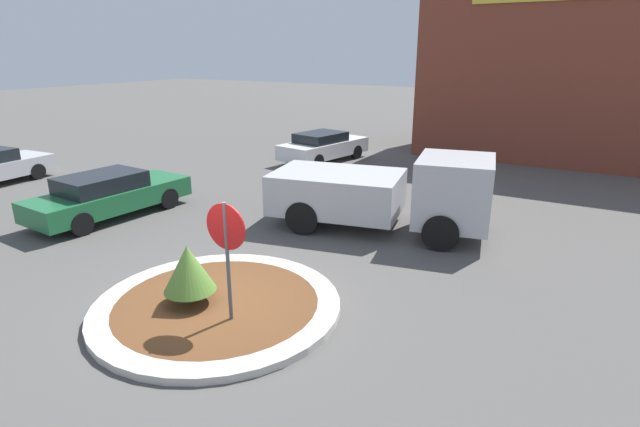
{
  "coord_description": "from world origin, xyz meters",
  "views": [
    {
      "loc": [
        6.01,
        -6.47,
        4.76
      ],
      "look_at": [
        0.74,
        2.7,
        1.29
      ],
      "focal_mm": 28.0,
      "sensor_mm": 36.0,
      "label": 1
    }
  ],
  "objects_px": {
    "stop_sign": "(227,241)",
    "parked_sedan_white": "(323,146)",
    "parked_sedan_green": "(108,195)",
    "utility_truck": "(386,192)"
  },
  "relations": [
    {
      "from": "parked_sedan_white",
      "to": "stop_sign",
      "type": "bearing_deg",
      "value": -146.22
    },
    {
      "from": "stop_sign",
      "to": "utility_truck",
      "type": "bearing_deg",
      "value": 86.28
    },
    {
      "from": "stop_sign",
      "to": "parked_sedan_green",
      "type": "bearing_deg",
      "value": 156.71
    },
    {
      "from": "utility_truck",
      "to": "parked_sedan_white",
      "type": "relative_size",
      "value": 1.35
    },
    {
      "from": "stop_sign",
      "to": "parked_sedan_white",
      "type": "xyz_separation_m",
      "value": [
        -5.51,
        13.1,
        -0.97
      ]
    },
    {
      "from": "utility_truck",
      "to": "parked_sedan_white",
      "type": "bearing_deg",
      "value": 119.24
    },
    {
      "from": "parked_sedan_white",
      "to": "parked_sedan_green",
      "type": "height_order",
      "value": "parked_sedan_green"
    },
    {
      "from": "stop_sign",
      "to": "parked_sedan_white",
      "type": "relative_size",
      "value": 0.51
    },
    {
      "from": "stop_sign",
      "to": "parked_sedan_white",
      "type": "distance_m",
      "value": 14.24
    },
    {
      "from": "parked_sedan_white",
      "to": "parked_sedan_green",
      "type": "distance_m",
      "value": 10.15
    }
  ]
}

